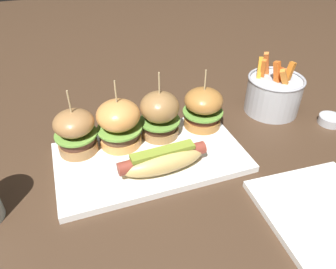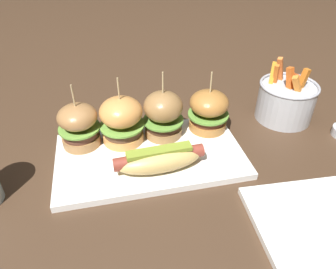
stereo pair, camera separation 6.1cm
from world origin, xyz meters
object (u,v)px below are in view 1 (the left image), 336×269
object	(u,v)px
slider_far_left	(75,132)
slider_center_left	(119,123)
slider_center_right	(160,114)
slider_far_right	(203,108)
platter_main	(151,157)
sauce_ramekin	(330,120)
fries_bucket	(273,94)
hot_dog	(163,159)
side_plate	(324,212)

from	to	relation	value
slider_far_left	slider_center_left	world-z (taller)	slider_center_left
slider_center_right	slider_center_left	bearing A→B (deg)	-178.31
slider_far_right	platter_main	bearing A→B (deg)	-156.38
slider_far_left	sauce_ramekin	bearing A→B (deg)	-7.76
fries_bucket	platter_main	bearing A→B (deg)	-166.27
sauce_ramekin	slider_center_left	bearing A→B (deg)	171.52
slider_center_right	slider_far_right	bearing A→B (deg)	1.17
hot_dog	slider_far_right	xyz separation A→B (m)	(0.13, 0.11, 0.02)
fries_bucket	slider_far_left	bearing A→B (deg)	-177.51
slider_far_left	side_plate	xyz separation A→B (m)	(0.36, -0.29, -0.05)
hot_dog	slider_center_left	bearing A→B (deg)	118.37
fries_bucket	side_plate	size ratio (longest dim) A/B	0.73
platter_main	slider_center_left	distance (m)	0.09
hot_dog	slider_far_right	size ratio (longest dim) A/B	1.27
platter_main	hot_dog	bearing A→B (deg)	-78.42
slider_far_right	sauce_ramekin	distance (m)	0.31
slider_far_right	side_plate	xyz separation A→B (m)	(0.09, -0.29, -0.05)
slider_center_right	slider_far_right	xyz separation A→B (m)	(0.10, 0.00, -0.01)
sauce_ramekin	slider_far_right	bearing A→B (deg)	165.46
slider_center_left	slider_center_right	size ratio (longest dim) A/B	0.99
hot_dog	side_plate	distance (m)	0.28
slider_center_right	platter_main	bearing A→B (deg)	-123.92
slider_far_right	hot_dog	bearing A→B (deg)	-139.98
slider_far_right	sauce_ramekin	xyz separation A→B (m)	(0.29, -0.08, -0.05)
hot_dog	slider_center_left	size ratio (longest dim) A/B	1.19
side_plate	platter_main	bearing A→B (deg)	134.85
hot_dog	slider_center_right	world-z (taller)	slider_center_right
slider_center_right	slider_far_left	bearing A→B (deg)	179.05
fries_bucket	sauce_ramekin	bearing A→B (deg)	-45.02
slider_center_right	fries_bucket	bearing A→B (deg)	4.46
slider_center_left	fries_bucket	distance (m)	0.38
hot_dog	slider_far_left	world-z (taller)	slider_far_left
slider_center_right	side_plate	world-z (taller)	slider_center_right
sauce_ramekin	side_plate	world-z (taller)	sauce_ramekin
hot_dog	slider_center_right	distance (m)	0.11
slider_center_left	slider_far_right	distance (m)	0.19
slider_center_left	side_plate	size ratio (longest dim) A/B	0.74
hot_dog	sauce_ramekin	bearing A→B (deg)	4.43
platter_main	slider_far_right	bearing A→B (deg)	23.62
side_plate	sauce_ramekin	bearing A→B (deg)	46.01
slider_center_left	slider_center_right	xyz separation A→B (m)	(0.09, 0.00, 0.00)
platter_main	side_plate	bearing A→B (deg)	-45.15
side_plate	slider_far_left	bearing A→B (deg)	141.03
hot_dog	platter_main	bearing A→B (deg)	101.58
slider_far_right	fries_bucket	size ratio (longest dim) A/B	0.95
fries_bucket	slider_far_right	bearing A→B (deg)	-173.87
slider_far_left	fries_bucket	world-z (taller)	slider_far_left
slider_center_left	fries_bucket	world-z (taller)	slider_center_left
slider_far_left	slider_center_left	size ratio (longest dim) A/B	0.95
slider_far_left	slider_far_right	size ratio (longest dim) A/B	1.01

